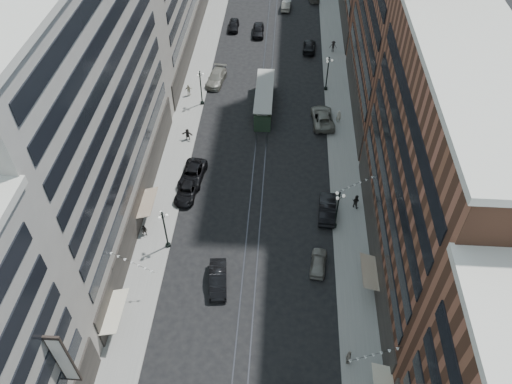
% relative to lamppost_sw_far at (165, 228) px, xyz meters
% --- Properties ---
extents(ground, '(220.00, 220.00, 0.00)m').
position_rel_lamppost_sw_far_xyz_m(ground, '(9.20, 32.00, -3.10)').
color(ground, black).
rests_on(ground, ground).
extents(sidewalk_west, '(4.00, 180.00, 0.15)m').
position_rel_lamppost_sw_far_xyz_m(sidewalk_west, '(-1.80, 42.00, -3.02)').
color(sidewalk_west, gray).
rests_on(sidewalk_west, ground).
extents(sidewalk_east, '(4.00, 180.00, 0.15)m').
position_rel_lamppost_sw_far_xyz_m(sidewalk_east, '(20.20, 42.00, -3.02)').
color(sidewalk_east, gray).
rests_on(sidewalk_east, ground).
extents(rail_west, '(0.12, 180.00, 0.02)m').
position_rel_lamppost_sw_far_xyz_m(rail_west, '(8.50, 42.00, -3.09)').
color(rail_west, '#2D2D33').
rests_on(rail_west, ground).
extents(rail_east, '(0.12, 180.00, 0.02)m').
position_rel_lamppost_sw_far_xyz_m(rail_east, '(9.90, 42.00, -3.09)').
color(rail_east, '#2D2D33').
rests_on(rail_east, ground).
extents(building_west_mid, '(8.00, 36.00, 28.00)m').
position_rel_lamppost_sw_far_xyz_m(building_west_mid, '(-7.80, 5.00, 10.90)').
color(building_west_mid, gray).
rests_on(building_west_mid, ground).
extents(building_east_mid, '(8.00, 30.00, 24.00)m').
position_rel_lamppost_sw_far_xyz_m(building_east_mid, '(26.20, -0.00, 8.90)').
color(building_east_mid, brown).
rests_on(building_east_mid, ground).
extents(lamppost_sw_far, '(1.03, 1.14, 5.52)m').
position_rel_lamppost_sw_far_xyz_m(lamppost_sw_far, '(0.00, 0.00, 0.00)').
color(lamppost_sw_far, black).
rests_on(lamppost_sw_far, sidewalk_west).
extents(lamppost_sw_mid, '(1.03, 1.14, 5.52)m').
position_rel_lamppost_sw_far_xyz_m(lamppost_sw_mid, '(0.00, 27.00, 0.00)').
color(lamppost_sw_mid, black).
rests_on(lamppost_sw_mid, sidewalk_west).
extents(lamppost_se_far, '(1.03, 1.14, 5.52)m').
position_rel_lamppost_sw_far_xyz_m(lamppost_se_far, '(18.40, 4.00, 0.00)').
color(lamppost_se_far, black).
rests_on(lamppost_se_far, sidewalk_east).
extents(lamppost_se_mid, '(1.03, 1.14, 5.52)m').
position_rel_lamppost_sw_far_xyz_m(lamppost_se_mid, '(18.40, 32.00, 0.00)').
color(lamppost_se_mid, black).
rests_on(lamppost_se_mid, sidewalk_east).
extents(streetcar, '(2.52, 11.39, 3.15)m').
position_rel_lamppost_sw_far_xyz_m(streetcar, '(9.20, 26.61, -1.64)').
color(streetcar, '#233825').
rests_on(streetcar, ground).
extents(car_2, '(2.76, 5.21, 1.40)m').
position_rel_lamppost_sw_far_xyz_m(car_2, '(0.80, 8.02, -2.40)').
color(car_2, black).
rests_on(car_2, ground).
extents(car_4, '(2.10, 4.24, 1.39)m').
position_rel_lamppost_sw_far_xyz_m(car_4, '(16.41, -1.64, -2.40)').
color(car_4, slate).
rests_on(car_4, ground).
extents(car_5, '(2.27, 5.11, 1.63)m').
position_rel_lamppost_sw_far_xyz_m(car_5, '(6.07, -4.52, -2.28)').
color(car_5, black).
rests_on(car_5, ground).
extents(pedestrian_2, '(0.79, 0.51, 1.51)m').
position_rel_lamppost_sw_far_xyz_m(pedestrian_2, '(-2.85, 1.37, -2.19)').
color(pedestrian_2, black).
rests_on(pedestrian_2, sidewalk_west).
extents(pedestrian_4, '(0.78, 1.20, 1.89)m').
position_rel_lamppost_sw_far_xyz_m(pedestrian_4, '(18.79, -12.35, -2.00)').
color(pedestrian_4, '#9F9484').
rests_on(pedestrian_4, sidewalk_east).
extents(car_7, '(3.34, 6.16, 1.64)m').
position_rel_lamppost_sw_far_xyz_m(car_7, '(1.05, 10.82, -2.28)').
color(car_7, black).
rests_on(car_7, ground).
extents(car_8, '(3.16, 6.12, 1.70)m').
position_rel_lamppost_sw_far_xyz_m(car_8, '(1.38, 33.06, -2.25)').
color(car_8, slate).
rests_on(car_8, ground).
extents(car_9, '(1.85, 4.55, 1.55)m').
position_rel_lamppost_sw_far_xyz_m(car_9, '(2.40, 50.71, -2.32)').
color(car_9, black).
rests_on(car_9, ground).
extents(car_10, '(2.23, 5.49, 1.77)m').
position_rel_lamppost_sw_far_xyz_m(car_10, '(17.60, 6.09, -2.21)').
color(car_10, black).
rests_on(car_10, ground).
extents(car_11, '(3.46, 6.53, 1.75)m').
position_rel_lamppost_sw_far_xyz_m(car_11, '(17.60, 23.69, -2.22)').
color(car_11, slate).
rests_on(car_11, ground).
extents(car_12, '(2.39, 5.21, 1.48)m').
position_rel_lamppost_sw_far_xyz_m(car_12, '(16.00, 43.93, -2.36)').
color(car_12, black).
rests_on(car_12, ground).
extents(car_13, '(2.10, 5.01, 1.69)m').
position_rel_lamppost_sw_far_xyz_m(car_13, '(7.00, 48.99, -2.25)').
color(car_13, black).
rests_on(car_13, ground).
extents(car_14, '(1.95, 4.80, 1.55)m').
position_rel_lamppost_sw_far_xyz_m(car_14, '(11.77, 59.51, -2.32)').
color(car_14, gray).
rests_on(car_14, ground).
extents(pedestrian_5, '(1.59, 0.66, 1.66)m').
position_rel_lamppost_sw_far_xyz_m(pedestrian_5, '(-0.79, 18.61, -2.12)').
color(pedestrian_5, black).
rests_on(pedestrian_5, sidewalk_west).
extents(pedestrian_6, '(1.16, 0.67, 1.86)m').
position_rel_lamppost_sw_far_xyz_m(pedestrian_6, '(-2.28, 29.07, -2.02)').
color(pedestrian_6, '#B7B098').
rests_on(pedestrian_6, sidewalk_west).
extents(pedestrian_7, '(1.04, 0.91, 1.88)m').
position_rel_lamppost_sw_far_xyz_m(pedestrian_7, '(20.96, 7.26, -2.01)').
color(pedestrian_7, black).
rests_on(pedestrian_7, sidewalk_east).
extents(pedestrian_8, '(0.70, 0.47, 1.88)m').
position_rel_lamppost_sw_far_xyz_m(pedestrian_8, '(19.85, 23.86, -2.00)').
color(pedestrian_8, beige).
rests_on(pedestrian_8, sidewalk_east).
extents(pedestrian_9, '(1.24, 0.53, 1.91)m').
position_rel_lamppost_sw_far_xyz_m(pedestrian_9, '(19.99, 43.57, -1.99)').
color(pedestrian_9, black).
rests_on(pedestrian_9, sidewalk_east).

